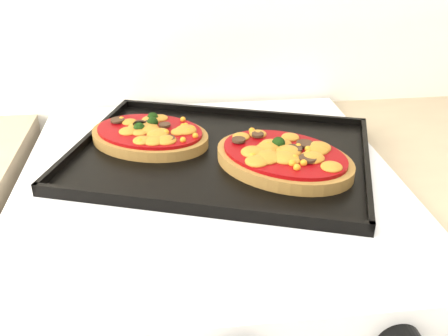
{
  "coord_description": "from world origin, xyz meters",
  "views": [
    {
      "loc": [
        -0.03,
        1.0,
        1.29
      ],
      "look_at": [
        0.05,
        1.68,
        0.92
      ],
      "focal_mm": 40.0,
      "sensor_mm": 36.0,
      "label": 1
    }
  ],
  "objects": [
    {
      "name": "baking_tray",
      "position": [
        0.05,
        1.73,
        0.92
      ],
      "size": [
        0.56,
        0.49,
        0.02
      ],
      "primitive_type": "cube",
      "rotation": [
        0.0,
        0.0,
        -0.33
      ],
      "color": "black",
      "rests_on": "stove"
    },
    {
      "name": "pizza_right",
      "position": [
        0.14,
        1.68,
        0.94
      ],
      "size": [
        0.28,
        0.27,
        0.03
      ],
      "primitive_type": null,
      "rotation": [
        0.0,
        0.0,
        -0.74
      ],
      "color": "olive",
      "rests_on": "baking_tray"
    },
    {
      "name": "pizza_left",
      "position": [
        -0.07,
        1.79,
        0.94
      ],
      "size": [
        0.25,
        0.23,
        0.03
      ],
      "primitive_type": null,
      "rotation": [
        0.0,
        0.0,
        -0.47
      ],
      "color": "olive",
      "rests_on": "baking_tray"
    }
  ]
}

